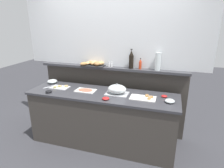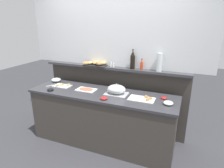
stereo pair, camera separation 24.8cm
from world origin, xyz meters
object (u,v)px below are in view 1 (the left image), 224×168
sandwich_platter_side (144,98)px  condiment_bowl_cream (106,98)px  serving_cloche (117,90)px  wine_bottle_dark (131,60)px  bread_basket (93,64)px  sandwich_platter_front (60,87)px  hot_sauce_bottle (140,64)px  pepper_shaker (111,64)px  condiment_bowl_dark (164,96)px  condiment_bowl_red (49,92)px  serving_tongs (48,87)px  cold_cuts_platter (86,90)px  glass_bowl_medium (52,81)px  water_carafe (158,61)px  salt_shaker (109,64)px  glass_bowl_large (170,101)px

sandwich_platter_side → condiment_bowl_cream: size_ratio=3.57×
serving_cloche → wine_bottle_dark: 0.57m
serving_cloche → bread_basket: bread_basket is taller
sandwich_platter_front → wine_bottle_dark: (1.12, 0.40, 0.45)m
wine_bottle_dark → hot_sauce_bottle: bearing=4.7°
pepper_shaker → condiment_bowl_dark: bearing=-18.8°
condiment_bowl_dark → condiment_bowl_cream: condiment_bowl_cream is taller
condiment_bowl_dark → condiment_bowl_red: (-1.73, -0.35, 0.00)m
serving_cloche → condiment_bowl_dark: (0.70, 0.09, -0.06)m
condiment_bowl_red → serving_tongs: 0.25m
bread_basket → condiment_bowl_dark: bearing=-13.7°
bread_basket → cold_cuts_platter: bearing=-87.5°
cold_cuts_platter → condiment_bowl_cream: (0.43, -0.24, 0.01)m
glass_bowl_medium → hot_sauce_bottle: size_ratio=0.98×
condiment_bowl_red → water_carafe: water_carafe is taller
condiment_bowl_cream → wine_bottle_dark: 0.82m
water_carafe → pepper_shaker: bearing=180.0°
wine_bottle_dark → bread_basket: 0.67m
serving_tongs → salt_shaker: 1.10m
condiment_bowl_dark → serving_tongs: condiment_bowl_dark is taller
serving_cloche → condiment_bowl_red: serving_cloche is taller
glass_bowl_large → condiment_bowl_cream: glass_bowl_large is taller
sandwich_platter_front → condiment_bowl_red: 0.26m
cold_cuts_platter → bread_basket: bread_basket is taller
condiment_bowl_cream → condiment_bowl_red: bearing=-179.9°
serving_tongs → water_carafe: bearing=14.9°
condiment_bowl_cream → bread_basket: 0.85m
glass_bowl_medium → salt_shaker: size_ratio=1.98×
sandwich_platter_side → condiment_bowl_cream: same height
salt_shaker → bread_basket: bearing=-178.2°
condiment_bowl_cream → water_carafe: water_carafe is taller
cold_cuts_platter → serving_tongs: 0.67m
glass_bowl_large → condiment_bowl_dark: 0.20m
condiment_bowl_cream → bread_basket: bearing=124.5°
sandwich_platter_front → condiment_bowl_dark: (1.69, 0.09, 0.01)m
water_carafe → sandwich_platter_front: bearing=-165.5°
sandwich_platter_side → salt_shaker: salt_shaker is taller
condiment_bowl_red → pepper_shaker: bearing=38.6°
condiment_bowl_dark → salt_shaker: 1.06m
condiment_bowl_cream → hot_sauce_bottle: hot_sauce_bottle is taller
wine_bottle_dark → condiment_bowl_dark: bearing=-28.2°
glass_bowl_medium → condiment_bowl_red: 0.48m
cold_cuts_platter → wine_bottle_dark: wine_bottle_dark is taller
bread_basket → pepper_shaker: bearing=1.5°
glass_bowl_medium → serving_cloche: bearing=-7.7°
serving_tongs → cold_cuts_platter: bearing=4.2°
pepper_shaker → condiment_bowl_red: bearing=-141.4°
wine_bottle_dark → pepper_shaker: (-0.34, 0.00, -0.10)m
condiment_bowl_red → serving_tongs: condiment_bowl_red is taller
sandwich_platter_front → hot_sauce_bottle: 1.38m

